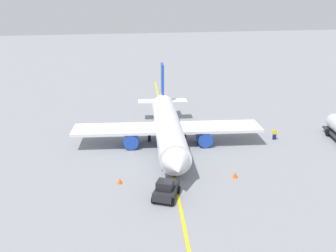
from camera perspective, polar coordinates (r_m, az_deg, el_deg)
ground_plane at (r=51.91m, az=0.00°, el=-3.14°), size 400.00×400.00×0.00m
airplane at (r=51.44m, az=-0.04°, el=-0.19°), size 30.18×27.26×9.66m
pushback_tug at (r=38.19m, az=-0.33°, el=-9.98°), size 4.12×3.64×2.20m
refueling_worker at (r=56.36m, az=16.39°, el=-1.24°), size 0.36×0.52×1.71m
safety_cone_nose at (r=43.44m, az=10.52°, el=-7.55°), size 0.62×0.62×0.69m
safety_cone_wingtip at (r=41.77m, az=-7.56°, el=-8.54°), size 0.58×0.58×0.64m
taxi_line_marking at (r=51.91m, az=0.00°, el=-3.13°), size 87.31×14.36×0.01m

